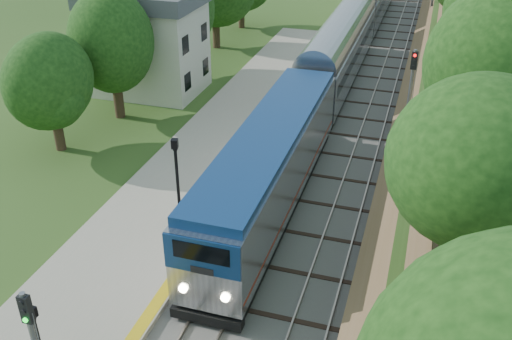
% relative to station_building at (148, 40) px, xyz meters
% --- Properties ---
extents(trackbed, '(9.50, 170.00, 0.28)m').
position_rel_station_building_xyz_m(trackbed, '(16.00, 30.00, -4.02)').
color(trackbed, '#4C4944').
rests_on(trackbed, ground).
extents(platform, '(6.40, 68.00, 0.38)m').
position_rel_station_building_xyz_m(platform, '(8.80, -14.00, -3.90)').
color(platform, '#B0A28E').
rests_on(platform, ground).
extents(yellow_stripe, '(0.55, 68.00, 0.01)m').
position_rel_station_building_xyz_m(yellow_stripe, '(11.65, -14.00, -3.70)').
color(yellow_stripe, gold).
rests_on(yellow_stripe, platform).
extents(embankment, '(10.64, 170.00, 11.70)m').
position_rel_station_building_xyz_m(embankment, '(24.35, 30.00, -2.14)').
color(embankment, brown).
rests_on(embankment, ground).
extents(station_building, '(8.60, 6.60, 8.00)m').
position_rel_station_building_xyz_m(station_building, '(0.00, 0.00, 0.00)').
color(station_building, beige).
rests_on(station_building, ground).
extents(trees_behind_platform, '(7.82, 53.32, 7.21)m').
position_rel_station_building_xyz_m(trees_behind_platform, '(2.83, -9.33, 0.44)').
color(trees_behind_platform, '#332316').
rests_on(trees_behind_platform, ground).
extents(lamppost_far, '(0.49, 0.49, 4.91)m').
position_rel_station_building_xyz_m(lamppost_far, '(10.40, -17.65, -1.52)').
color(lamppost_far, black).
rests_on(lamppost_far, platform).
extents(signal_farside, '(0.36, 0.29, 6.63)m').
position_rel_station_building_xyz_m(signal_farside, '(20.20, -5.26, 0.08)').
color(signal_farside, slate).
rests_on(signal_farside, ground).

